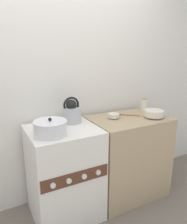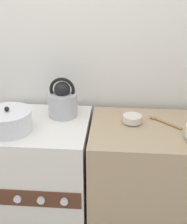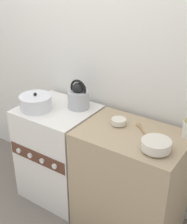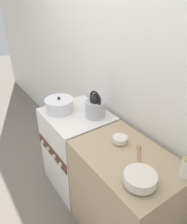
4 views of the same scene
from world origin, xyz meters
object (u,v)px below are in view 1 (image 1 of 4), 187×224
at_px(stove, 64,173).
at_px(enamel_bowl, 154,113).
at_px(small_ceramic_bowl, 114,116).
at_px(storage_jar, 144,104).
at_px(kettle, 72,113).
at_px(cooking_pot, 50,128).

height_order(stove, enamel_bowl, enamel_bowl).
relative_size(small_ceramic_bowl, storage_jar, 0.83).
bearing_deg(kettle, cooking_pot, -141.08).
bearing_deg(kettle, enamel_bowl, -16.42).
distance_m(cooking_pot, storage_jar, 1.24).
height_order(enamel_bowl, storage_jar, storage_jar).
xyz_separation_m(kettle, storage_jar, (0.93, 0.05, -0.03)).
xyz_separation_m(stove, storage_jar, (1.08, 0.17, 0.51)).
relative_size(enamel_bowl, storage_jar, 1.47).
height_order(stove, storage_jar, storage_jar).
height_order(kettle, cooking_pot, kettle).
relative_size(kettle, small_ceramic_bowl, 2.20).
distance_m(stove, storage_jar, 1.20).
distance_m(kettle, storage_jar, 0.94).
bearing_deg(cooking_pot, stove, 35.95).
relative_size(kettle, storage_jar, 1.83).
bearing_deg(small_ceramic_bowl, stove, -174.58).
bearing_deg(small_ceramic_bowl, cooking_pot, -167.72).
xyz_separation_m(stove, cooking_pot, (-0.14, -0.10, 0.51)).
height_order(stove, kettle, kettle).
height_order(kettle, enamel_bowl, kettle).
distance_m(stove, kettle, 0.58).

